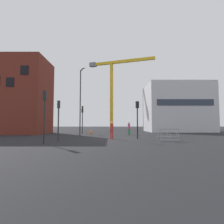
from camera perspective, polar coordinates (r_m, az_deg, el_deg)
The scene contains 15 objects.
ground at distance 18.58m, azimuth 0.04°, elevation -8.51°, with size 160.00×160.00×0.00m, color black.
brick_building at distance 32.05m, azimuth -28.35°, elevation 4.36°, with size 9.68×6.86×11.61m.
office_block at distance 38.17m, azimuth 19.45°, elevation 1.16°, with size 11.84×8.93×9.31m.
construction_crane at distance 50.19m, azimuth 0.18°, elevation 9.56°, with size 17.76×6.58×19.01m.
streetlamp_tall at distance 23.69m, azimuth -10.12°, elevation 4.55°, with size 0.87×1.45×8.57m.
traffic_light_crosswalk at distance 17.41m, azimuth -16.79°, elevation -0.46°, with size 0.33×0.39×3.69m.
traffic_light_verge at distance 33.50m, azimuth -9.59°, elevation -1.42°, with size 0.37×0.36×4.29m.
traffic_light_median at distance 27.80m, azimuth -9.57°, elevation -1.04°, with size 0.30×0.39×4.23m.
traffic_light_island at distance 15.10m, azimuth -20.82°, elevation 1.16°, with size 0.26×0.38×4.14m.
traffic_light_far at distance 18.94m, azimuth 7.80°, elevation -0.46°, with size 0.39×0.33×3.88m.
pedestrian_walking at distance 25.55m, azimuth 5.15°, elevation -4.88°, with size 0.34×0.34×1.76m.
pedestrian_waiting at distance 18.48m, azimuth -0.32°, elevation -5.31°, with size 0.34×0.34×1.77m.
safety_barrier_left_run at distance 16.92m, azimuth 17.61°, elevation -6.90°, with size 1.85×0.34×1.08m.
safety_barrier_rear at distance 21.49m, azimuth 16.87°, elevation -6.19°, with size 2.35×0.37×1.08m.
traffic_cone_on_verge at distance 28.25m, azimuth -6.84°, elevation -6.23°, with size 0.64×0.64×0.64m.
Camera 1 is at (-0.09, -18.52, 1.55)m, focal length 28.92 mm.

